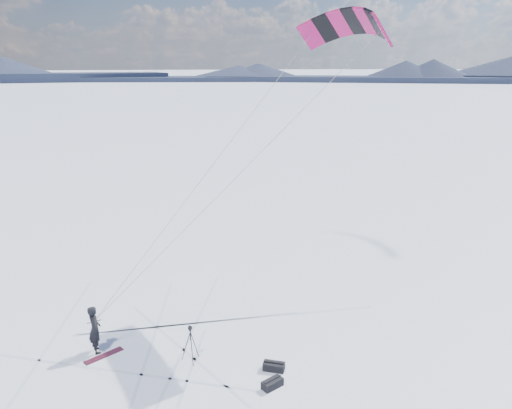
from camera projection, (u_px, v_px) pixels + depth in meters
name	position (u px, v px, depth m)	size (l,w,h in m)	color
ground	(149.00, 373.00, 17.97)	(1800.00, 1800.00, 0.00)	white
horizon_hills	(143.00, 297.00, 17.14)	(704.00, 704.00, 8.00)	#1C2337
snow_tracks	(140.00, 386.00, 17.24)	(17.62, 14.39, 0.01)	#ADBED9
snowkiter	(97.00, 351.00, 19.34)	(0.70, 0.46, 1.92)	black
snowboard	(104.00, 356.00, 19.02)	(1.53, 0.29, 0.04)	maroon
tripod	(190.00, 339.00, 18.49)	(0.68, 0.61, 1.43)	black
gear_bag_a	(272.00, 383.00, 17.15)	(0.83, 0.56, 0.34)	black
gear_bag_b	(274.00, 366.00, 18.13)	(0.85, 0.76, 0.36)	black
power_kite	(347.00, 28.00, 22.05)	(13.05, 5.48, 11.86)	#AB1154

